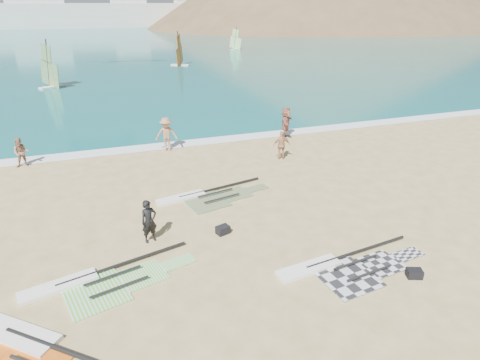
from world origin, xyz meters
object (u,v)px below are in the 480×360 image
object	(u,v)px
beachgoer_right	(286,123)
rig_grey	(343,267)
beachgoer_left	(21,153)
rig_orange	(206,197)
person_wetsuit	(149,221)
gear_bag_far	(414,273)
rig_green	(98,282)
gear_bag_near	(223,230)
beachgoer_mid	(166,134)
beachgoer_back	(282,145)

from	to	relation	value
beachgoer_right	rig_grey	bearing A→B (deg)	-165.37
beachgoer_left	rig_orange	bearing A→B (deg)	-37.60
rig_grey	person_wetsuit	bearing A→B (deg)	139.27
rig_grey	gear_bag_far	distance (m)	2.13
person_wetsuit	beachgoer_right	bearing A→B (deg)	26.25
rig_orange	rig_green	bearing A→B (deg)	-146.78
rig_green	beachgoer_right	size ratio (longest dim) A/B	2.77
rig_orange	gear_bag_far	bearing A→B (deg)	-70.27
rig_green	gear_bag_near	size ratio (longest dim) A/B	11.41
beachgoer_left	beachgoer_mid	bearing A→B (deg)	2.41
gear_bag_far	gear_bag_near	bearing A→B (deg)	137.35
gear_bag_near	beachgoer_mid	size ratio (longest dim) A/B	0.24
rig_orange	person_wetsuit	size ratio (longest dim) A/B	3.23
beachgoer_left	beachgoer_mid	distance (m)	7.45
rig_orange	beachgoer_mid	bearing A→B (deg)	82.42
beachgoer_left	beachgoer_right	size ratio (longest dim) A/B	0.80
rig_orange	beachgoer_right	size ratio (longest dim) A/B	2.65
rig_orange	beachgoer_right	world-z (taller)	beachgoer_right
beachgoer_left	beachgoer_mid	xyz separation A→B (m)	(7.45, 0.01, 0.20)
rig_orange	beachgoer_back	xyz separation A→B (m)	(5.09, 3.26, 0.73)
rig_green	gear_bag_far	distance (m)	9.64
rig_grey	beachgoer_back	bearing A→B (deg)	69.56
beachgoer_left	gear_bag_near	bearing A→B (deg)	-49.10
gear_bag_far	beachgoer_mid	xyz separation A→B (m)	(-5.11, 14.16, 0.83)
person_wetsuit	beachgoer_back	bearing A→B (deg)	19.49
rig_green	gear_bag_far	bearing A→B (deg)	-32.03
rig_orange	beachgoer_left	size ratio (longest dim) A/B	3.31
rig_orange	gear_bag_near	bearing A→B (deg)	-105.27
beachgoer_left	rig_green	bearing A→B (deg)	-71.00
rig_green	person_wetsuit	size ratio (longest dim) A/B	3.36
beachgoer_mid	gear_bag_near	bearing A→B (deg)	-75.01
rig_grey	beachgoer_left	distance (m)	16.92
beachgoer_mid	gear_bag_far	bearing A→B (deg)	-57.02
beachgoer_back	beachgoer_right	distance (m)	3.88
gear_bag_near	beachgoer_right	world-z (taller)	beachgoer_right
beachgoer_right	rig_green	bearing A→B (deg)	166.59
rig_grey	beachgoer_left	xyz separation A→B (m)	(-10.73, 13.06, 0.72)
rig_green	beachgoer_right	bearing A→B (deg)	29.87
person_wetsuit	beachgoer_mid	size ratio (longest dim) A/B	0.82
beachgoer_left	beachgoer_back	xyz separation A→B (m)	(13.03, -3.39, 0.01)
beachgoer_mid	beachgoer_back	world-z (taller)	beachgoer_mid
rig_orange	person_wetsuit	bearing A→B (deg)	-147.16
rig_green	beachgoer_back	distance (m)	12.47
gear_bag_far	beachgoer_right	world-z (taller)	beachgoer_right
rig_grey	gear_bag_far	size ratio (longest dim) A/B	11.44
gear_bag_far	beachgoer_back	distance (m)	10.79
rig_orange	beachgoer_left	bearing A→B (deg)	128.21
beachgoer_left	rig_grey	bearing A→B (deg)	-48.26
beachgoer_right	gear_bag_far	bearing A→B (deg)	-157.07
beachgoer_back	rig_grey	bearing A→B (deg)	90.04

